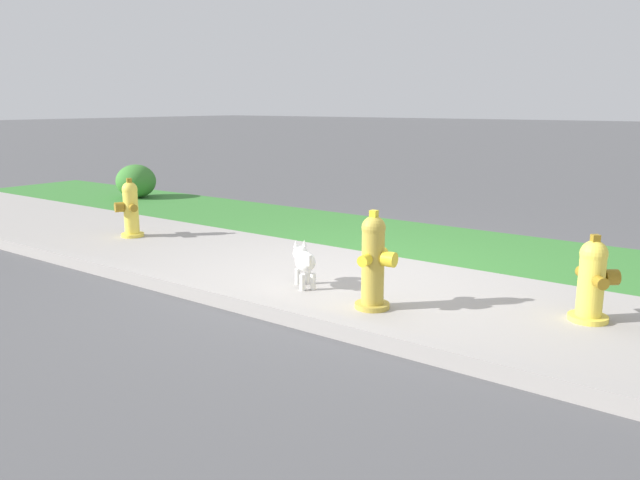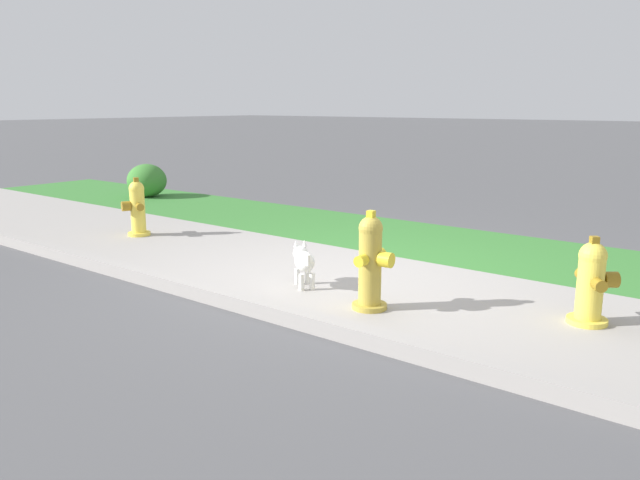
# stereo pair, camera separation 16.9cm
# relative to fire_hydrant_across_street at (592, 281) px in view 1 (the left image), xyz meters

# --- Properties ---
(ground_plane) EXTENTS (120.00, 120.00, 0.00)m
(ground_plane) POSITION_rel_fire_hydrant_across_street_xyz_m (-2.13, -0.20, -0.32)
(ground_plane) COLOR #515154
(sidewalk_pavement) EXTENTS (18.00, 2.16, 0.01)m
(sidewalk_pavement) POSITION_rel_fire_hydrant_across_street_xyz_m (-2.13, -0.20, -0.31)
(sidewalk_pavement) COLOR #9E9993
(sidewalk_pavement) RESTS_ON ground
(grass_verge) EXTENTS (18.00, 1.93, 0.01)m
(grass_verge) POSITION_rel_fire_hydrant_across_street_xyz_m (-2.13, 1.85, -0.31)
(grass_verge) COLOR #387A33
(grass_verge) RESTS_ON ground
(street_curb) EXTENTS (18.00, 0.16, 0.12)m
(street_curb) POSITION_rel_fire_hydrant_across_street_xyz_m (-2.13, -1.36, -0.26)
(street_curb) COLOR #9E9993
(street_curb) RESTS_ON ground
(fire_hydrant_across_street) EXTENTS (0.34, 0.34, 0.67)m
(fire_hydrant_across_street) POSITION_rel_fire_hydrant_across_street_xyz_m (0.00, 0.00, 0.00)
(fire_hydrant_across_street) COLOR yellow
(fire_hydrant_across_street) RESTS_ON ground
(fire_hydrant_near_corner) EXTENTS (0.36, 0.33, 0.73)m
(fire_hydrant_near_corner) POSITION_rel_fire_hydrant_across_street_xyz_m (-5.30, -0.14, 0.03)
(fire_hydrant_near_corner) COLOR yellow
(fire_hydrant_near_corner) RESTS_ON ground
(fire_hydrant_by_grass_verge) EXTENTS (0.33, 0.37, 0.80)m
(fire_hydrant_by_grass_verge) POSITION_rel_fire_hydrant_across_street_xyz_m (-1.46, -0.72, 0.07)
(fire_hydrant_by_grass_verge) COLOR gold
(fire_hydrant_by_grass_verge) RESTS_ON ground
(small_white_dog) EXTENTS (0.39, 0.35, 0.40)m
(small_white_dog) POSITION_rel_fire_hydrant_across_street_xyz_m (-2.29, -0.56, -0.08)
(small_white_dog) COLOR white
(small_white_dog) RESTS_ON ground
(shrub_bush_near_lamp) EXTENTS (0.68, 0.68, 0.58)m
(shrub_bush_near_lamp) POSITION_rel_fire_hydrant_across_street_xyz_m (-7.97, 1.98, -0.03)
(shrub_bush_near_lamp) COLOR #3D7F33
(shrub_bush_near_lamp) RESTS_ON ground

